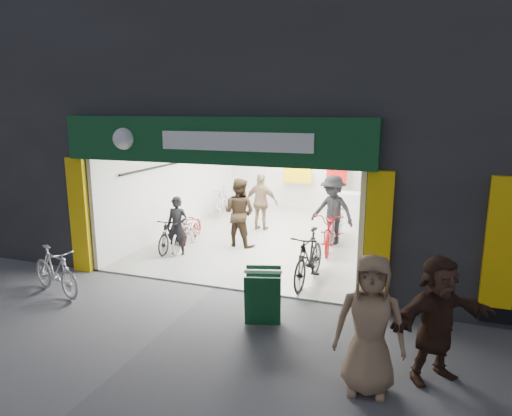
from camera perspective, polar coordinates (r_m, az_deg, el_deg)
The scene contains 17 objects.
ground at distance 9.67m, azimuth -5.32°, elevation -9.88°, with size 60.00×60.00×0.00m, color #56565B.
building at distance 13.42m, azimuth 7.30°, elevation 15.08°, with size 17.00×10.27×8.00m.
bike_left_front at distance 12.19m, azimuth -8.64°, elevation -2.88°, with size 0.64×1.83×0.96m, color silver.
bike_left_midfront at distance 12.03m, azimuth -10.55°, elevation -3.20°, with size 0.44×1.56×0.94m, color black.
bike_left_midback at distance 12.74m, azimuth -8.23°, elevation -2.45°, with size 0.57×1.62×0.85m, color maroon.
bike_left_back at distance 15.90m, azimuth -4.25°, elevation 0.85°, with size 0.46×1.64×0.99m, color #BBBBC0.
bike_right_front at distance 9.71m, azimuth 6.61°, elevation -6.18°, with size 0.54×1.92×1.16m, color black.
bike_right_mid at distance 12.07m, azimuth 9.30°, elevation -2.79°, with size 0.71×2.02×1.06m, color maroon.
bike_right_back at distance 12.93m, azimuth 10.03°, elevation -1.74°, with size 0.51×1.82×1.09m, color #A5A5AA.
parked_bike at distance 9.99m, azimuth -23.79°, elevation -7.20°, with size 0.46×1.62×0.97m, color silver.
customer_a at distance 11.55m, azimuth -9.81°, elevation -2.32°, with size 0.56×0.36×1.52m, color black.
customer_b at distance 12.13m, azimuth -2.13°, elevation -0.61°, with size 0.91×0.71×1.87m, color #312316.
customer_c at distance 12.44m, azimuth 9.54°, elevation -0.33°, with size 1.24×0.71×1.92m, color black.
customer_d at distance 13.73m, azimuth 0.67°, elevation 0.70°, with size 1.03×0.43×1.76m, color #82694C.
pedestrian_near at distance 6.20m, azimuth 14.05°, elevation -14.00°, with size 0.91×0.59×1.87m, color #8D6F52.
pedestrian_far at distance 6.75m, azimuth 21.66°, elevation -12.76°, with size 1.64×0.52×1.77m, color #39241A.
sandwich_board at distance 7.92m, azimuth 0.87°, elevation -10.89°, with size 0.76×0.78×0.95m.
Camera 1 is at (3.82, -8.10, 3.64)m, focal length 32.00 mm.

